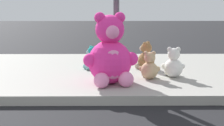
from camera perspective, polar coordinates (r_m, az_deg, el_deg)
The scene contains 6 objects.
sidewalk at distance 7.30m, azimuth -7.31°, elevation -1.55°, with size 28.00×4.40×0.15m, color #9E9B93.
plush_pink_large at distance 5.78m, azimuth -0.28°, elevation 1.24°, with size 0.93×0.86×1.23m.
plush_teal at distance 7.17m, azimuth -3.47°, elevation 0.52°, with size 0.35×0.36×0.49m.
plush_tan at distance 6.26m, azimuth 6.32°, elevation -0.78°, with size 0.40×0.35×0.52m.
plush_brown at distance 7.23m, azimuth 5.63°, elevation 0.86°, with size 0.42×0.41×0.58m.
plush_white at distance 6.47m, azimuth 10.27°, elevation -0.33°, with size 0.44×0.39×0.57m.
Camera 1 is at (0.86, -1.90, 1.50)m, focal length 54.41 mm.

